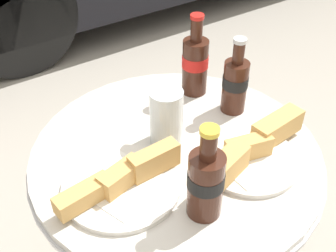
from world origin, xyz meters
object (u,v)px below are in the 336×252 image
object	(u,v)px
lunch_plate_near	(122,181)
lunch_plate_far	(250,152)
cola_bottle_right	(235,83)
drinking_glass	(168,119)
cola_bottle_center	(195,63)
cola_bottle_left	(206,182)
bistro_table	(175,201)

from	to	relation	value
lunch_plate_near	lunch_plate_far	world-z (taller)	same
cola_bottle_right	drinking_glass	size ratio (longest dim) A/B	1.45
lunch_plate_near	cola_bottle_center	bearing A→B (deg)	31.47
lunch_plate_far	cola_bottle_center	bearing A→B (deg)	77.69
cola_bottle_left	cola_bottle_center	size ratio (longest dim) A/B	0.94
cola_bottle_left	lunch_plate_near	distance (m)	0.19
bistro_table	lunch_plate_near	bearing A→B (deg)	-167.63
cola_bottle_center	lunch_plate_near	bearing A→B (deg)	-148.53
cola_bottle_left	cola_bottle_center	distance (m)	0.43
cola_bottle_left	lunch_plate_near	bearing A→B (deg)	126.18
bistro_table	cola_bottle_left	bearing A→B (deg)	-107.78
drinking_glass	lunch_plate_far	xyz separation A→B (m)	(0.11, -0.16, -0.04)
cola_bottle_left	lunch_plate_near	xyz separation A→B (m)	(-0.11, 0.14, -0.06)
cola_bottle_right	cola_bottle_center	distance (m)	0.13
lunch_plate_far	lunch_plate_near	bearing A→B (deg)	162.82
drinking_glass	lunch_plate_near	distance (m)	0.19
cola_bottle_left	cola_bottle_right	bearing A→B (deg)	40.11
cola_bottle_right	lunch_plate_far	bearing A→B (deg)	-119.61
bistro_table	lunch_plate_far	world-z (taller)	lunch_plate_far
bistro_table	cola_bottle_left	xyz separation A→B (m)	(-0.06, -0.18, 0.26)
cola_bottle_left	cola_bottle_right	world-z (taller)	cola_bottle_left
cola_bottle_left	cola_bottle_right	distance (m)	0.36
cola_bottle_left	lunch_plate_far	xyz separation A→B (m)	(0.18, 0.06, -0.06)
bistro_table	drinking_glass	distance (m)	0.25
cola_bottle_left	lunch_plate_far	size ratio (longest dim) A/B	0.63
cola_bottle_right	lunch_plate_near	distance (m)	0.40
cola_bottle_right	lunch_plate_near	xyz separation A→B (m)	(-0.38, -0.09, -0.06)
bistro_table	cola_bottle_right	bearing A→B (deg)	13.20
drinking_glass	lunch_plate_near	size ratio (longest dim) A/B	0.49
cola_bottle_left	bistro_table	bearing A→B (deg)	72.22
cola_bottle_left	drinking_glass	size ratio (longest dim) A/B	1.50
cola_bottle_right	drinking_glass	xyz separation A→B (m)	(-0.21, -0.01, -0.02)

